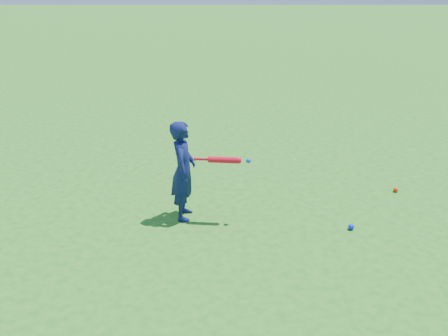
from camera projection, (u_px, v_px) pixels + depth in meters
name	position (u px, v px, depth m)	size (l,w,h in m)	color
ground	(155.00, 197.00, 6.83)	(80.00, 80.00, 0.00)	#216C19
child	(183.00, 171.00, 6.08)	(0.46, 0.30, 1.25)	#10174D
ground_ball_red	(396.00, 190.00, 6.99)	(0.07, 0.07, 0.07)	red
ground_ball_blue	(351.00, 227.00, 5.97)	(0.07, 0.07, 0.07)	#0C21DA
bat_swing	(226.00, 160.00, 5.92)	(0.68, 0.12, 0.08)	red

